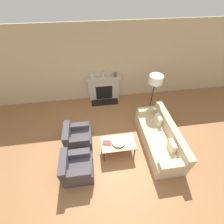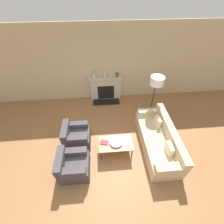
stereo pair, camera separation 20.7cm
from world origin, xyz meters
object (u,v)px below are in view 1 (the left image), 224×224
at_px(mantel_vase_center_left, 103,75).
at_px(mantel_vase_center_right, 115,75).
at_px(book, 107,143).
at_px(couch, 160,138).
at_px(floor_lamp, 155,82).
at_px(bowl, 118,141).
at_px(armchair_near, 77,168).
at_px(fireplace, 104,89).
at_px(coffee_table, 118,143).
at_px(armchair_far, 78,138).
at_px(mantel_vase_left, 92,76).

xyz_separation_m(mantel_vase_center_left, mantel_vase_center_right, (0.46, 0.00, -0.05)).
bearing_deg(book, mantel_vase_center_left, 99.69).
xyz_separation_m(couch, book, (-1.64, -0.07, 0.16)).
bearing_deg(floor_lamp, bowl, -134.62).
bearing_deg(book, bowl, 9.62).
bearing_deg(armchair_near, floor_lamp, -52.93).
bearing_deg(book, mantel_vase_center_right, 89.86).
xyz_separation_m(fireplace, coffee_table, (0.14, -2.65, -0.08)).
xyz_separation_m(armchair_near, floor_lamp, (2.61, 1.97, 1.10)).
distance_m(armchair_far, book, 0.96).
distance_m(armchair_far, mantel_vase_center_right, 2.79).
bearing_deg(mantel_vase_center_right, armchair_far, -123.99).
relative_size(coffee_table, bowl, 2.49).
bearing_deg(armchair_near, fireplace, -18.15).
distance_m(fireplace, coffee_table, 2.65).
bearing_deg(mantel_vase_left, bowl, -77.71).
bearing_deg(book, coffee_table, 7.02).
bearing_deg(book, mantel_vase_left, 109.04).
bearing_deg(mantel_vase_center_right, armchair_near, -115.27).
distance_m(coffee_table, mantel_vase_left, 2.82).
xyz_separation_m(fireplace, mantel_vase_left, (-0.43, 0.02, 0.63)).
distance_m(mantel_vase_left, mantel_vase_center_left, 0.43).
height_order(armchair_far, bowl, armchair_far).
bearing_deg(mantel_vase_center_left, book, -93.98).
xyz_separation_m(couch, floor_lamp, (0.12, 1.35, 1.10)).
bearing_deg(fireplace, armchair_far, -115.14).
distance_m(fireplace, mantel_vase_left, 0.76).
bearing_deg(mantel_vase_left, fireplace, -2.07).
height_order(fireplace, mantel_vase_left, mantel_vase_left).
height_order(mantel_vase_left, mantel_vase_center_right, mantel_vase_left).
relative_size(armchair_far, mantel_vase_left, 3.40).
relative_size(fireplace, mantel_vase_left, 5.92).
height_order(fireplace, armchair_far, fireplace).
bearing_deg(armchair_far, floor_lamp, -68.72).
distance_m(armchair_near, armchair_far, 0.95).
xyz_separation_m(couch, armchair_near, (-2.49, -0.62, 0.01)).
bearing_deg(coffee_table, fireplace, 93.08).
height_order(coffee_table, mantel_vase_center_left, mantel_vase_center_left).
bearing_deg(fireplace, coffee_table, -86.92).
bearing_deg(coffee_table, floor_lamp, 45.57).
height_order(book, floor_lamp, floor_lamp).
height_order(fireplace, armchair_near, fireplace).
bearing_deg(mantel_vase_center_right, mantel_vase_left, 180.00).
bearing_deg(fireplace, floor_lamp, -37.30).
relative_size(floor_lamp, mantel_vase_center_left, 6.69).
bearing_deg(mantel_vase_center_left, armchair_far, -114.99).
bearing_deg(armchair_far, bowl, -109.72).
xyz_separation_m(floor_lamp, mantel_vase_center_left, (-1.57, 1.21, -0.27)).
bearing_deg(bowl, coffee_table, -109.27).
bearing_deg(mantel_vase_center_left, couch, -60.41).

